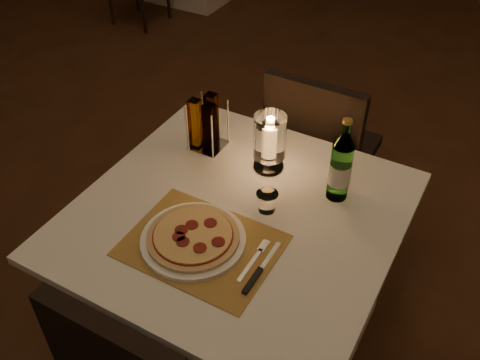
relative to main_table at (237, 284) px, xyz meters
The scene contains 12 objects.
floor 0.62m from the main_table, 72.53° to the left, with size 8.00×10.00×0.02m, color #432515.
main_table is the anchor object (origin of this frame).
chair_far 0.74m from the main_table, 90.00° to the left, with size 0.42×0.42×0.90m.
placemat 0.41m from the main_table, 96.34° to the right, with size 0.45×0.34×0.00m, color #AC803B.
plate 0.42m from the main_table, 105.52° to the right, with size 0.32×0.32×0.01m, color white.
pizza 0.44m from the main_table, 105.44° to the right, with size 0.28×0.28×0.02m.
fork 0.43m from the main_table, 45.27° to the right, with size 0.02×0.18×0.00m.
knife 0.46m from the main_table, 49.01° to the right, with size 0.02×0.22×0.01m.
tumbler 0.41m from the main_table, 34.76° to the left, with size 0.07×0.07×0.07m, color white, non-canonical shape.
water_bottle 0.59m from the main_table, 42.60° to the left, with size 0.07×0.07×0.30m.
hurricane_candle 0.55m from the main_table, 93.29° to the left, with size 0.11×0.11×0.21m.
cruet_caddy 0.59m from the main_table, 137.25° to the left, with size 0.12×0.12×0.21m.
Camera 1 is at (0.47, -1.55, 1.93)m, focal length 40.00 mm.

